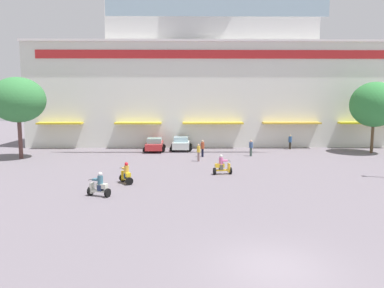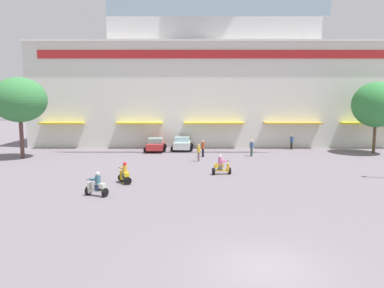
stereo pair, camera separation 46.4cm
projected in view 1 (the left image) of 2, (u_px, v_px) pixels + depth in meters
ground_plane at (230, 181)px, 25.57m from camera, size 128.00×128.00×0.00m
colonial_building at (210, 69)px, 47.81m from camera, size 42.98×18.30×22.31m
plaza_tree_0 at (18, 100)px, 34.40m from camera, size 5.08×4.51×7.67m
plaza_tree_1 at (374, 105)px, 37.93m from camera, size 4.77×5.05×7.36m
parked_car_0 at (154, 144)px, 39.87m from camera, size 2.44×4.16×1.39m
parked_car_1 at (181, 143)px, 40.68m from camera, size 2.44×4.28×1.45m
scooter_rider_1 at (126, 175)px, 24.96m from camera, size 1.12×1.43×1.47m
scooter_rider_2 at (222, 166)px, 27.85m from camera, size 1.45×0.73×1.52m
scooter_rider_3 at (99, 186)px, 21.71m from camera, size 1.44×0.99×1.47m
pedestrian_0 at (199, 152)px, 33.43m from camera, size 0.33×0.33×1.58m
pedestrian_1 at (251, 147)px, 36.35m from camera, size 0.53×0.53×1.61m
pedestrian_2 at (203, 147)px, 35.86m from camera, size 0.37×0.37×1.66m
pedestrian_3 at (290, 141)px, 41.21m from camera, size 0.50×0.50×1.61m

